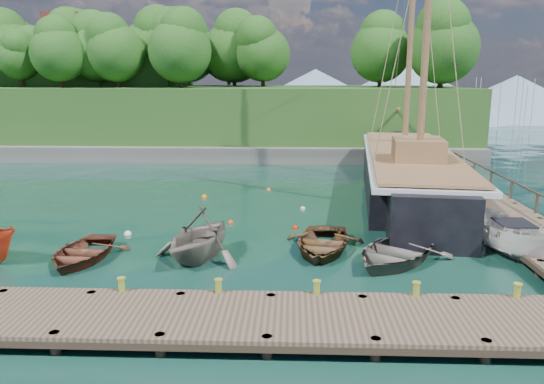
{
  "coord_description": "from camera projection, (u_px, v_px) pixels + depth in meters",
  "views": [
    {
      "loc": [
        1.22,
        -20.21,
        7.15
      ],
      "look_at": [
        0.33,
        2.89,
        2.0
      ],
      "focal_mm": 35.0,
      "sensor_mm": 36.0,
      "label": 1
    }
  ],
  "objects": [
    {
      "name": "dock_east",
      "position": [
        489.0,
        206.0,
        27.61
      ],
      "size": [
        3.2,
        24.0,
        1.1
      ],
      "color": "#47382C",
      "rests_on": "ground"
    },
    {
      "name": "distant_ridge",
      "position": [
        311.0,
        91.0,
        88.48
      ],
      "size": [
        117.0,
        40.0,
        10.0
      ],
      "color": "#728CA5",
      "rests_on": "ground"
    },
    {
      "name": "ground",
      "position": [
        261.0,
        256.0,
        21.31
      ],
      "size": [
        160.0,
        160.0,
        0.0
      ],
      "primitive_type": "plane",
      "color": "#113828",
      "rests_on": "ground"
    },
    {
      "name": "schooner",
      "position": [
        410.0,
        177.0,
        31.66
      ],
      "size": [
        7.47,
        28.18,
        20.78
      ],
      "rotation": [
        0.0,
        0.0,
        -0.11
      ],
      "color": "black",
      "rests_on": "ground"
    },
    {
      "name": "mooring_buoy_0",
      "position": [
        128.0,
        235.0,
        24.12
      ],
      "size": [
        0.34,
        0.34,
        0.34
      ],
      "primitive_type": "sphere",
      "color": "white",
      "rests_on": "ground"
    },
    {
      "name": "bollard_2",
      "position": [
        316.0,
        312.0,
        16.26
      ],
      "size": [
        0.26,
        0.26,
        0.45
      ],
      "primitive_type": "cylinder",
      "color": "olive",
      "rests_on": "ground"
    },
    {
      "name": "mooring_buoy_1",
      "position": [
        231.0,
        223.0,
        26.0
      ],
      "size": [
        0.3,
        0.3,
        0.3
      ],
      "primitive_type": "sphere",
      "color": "#D24D17",
      "rests_on": "ground"
    },
    {
      "name": "mooring_buoy_2",
      "position": [
        295.0,
        228.0,
        25.11
      ],
      "size": [
        0.29,
        0.29,
        0.29
      ],
      "primitive_type": "sphere",
      "color": "red",
      "rests_on": "ground"
    },
    {
      "name": "mooring_buoy_4",
      "position": [
        204.0,
        197.0,
        31.43
      ],
      "size": [
        0.35,
        0.35,
        0.35
      ],
      "primitive_type": "sphere",
      "color": "orange",
      "rests_on": "ground"
    },
    {
      "name": "mooring_buoy_5",
      "position": [
        269.0,
        190.0,
        33.36
      ],
      "size": [
        0.29,
        0.29,
        0.29
      ],
      "primitive_type": "sphere",
      "color": "orange",
      "rests_on": "ground"
    },
    {
      "name": "rowboat_0",
      "position": [
        82.0,
        260.0,
        20.87
      ],
      "size": [
        3.2,
        4.3,
        0.86
      ],
      "primitive_type": "imported",
      "rotation": [
        0.0,
        0.0,
        -0.06
      ],
      "color": "#5C2C1E",
      "rests_on": "ground"
    },
    {
      "name": "rowboat_2",
      "position": [
        322.0,
        251.0,
        21.96
      ],
      "size": [
        4.12,
        5.05,
        0.92
      ],
      "primitive_type": "imported",
      "rotation": [
        0.0,
        0.0,
        -0.23
      ],
      "color": "brown",
      "rests_on": "ground"
    },
    {
      "name": "dock_near",
      "position": [
        319.0,
        320.0,
        14.8
      ],
      "size": [
        20.0,
        3.2,
        1.1
      ],
      "color": "#47382C",
      "rests_on": "ground"
    },
    {
      "name": "bollard_1",
      "position": [
        219.0,
        311.0,
        16.37
      ],
      "size": [
        0.26,
        0.26,
        0.45
      ],
      "primitive_type": "cylinder",
      "color": "olive",
      "rests_on": "ground"
    },
    {
      "name": "bollard_4",
      "position": [
        515.0,
        316.0,
        16.03
      ],
      "size": [
        0.26,
        0.26,
        0.45
      ],
      "primitive_type": "cylinder",
      "color": "olive",
      "rests_on": "ground"
    },
    {
      "name": "rowboat_3",
      "position": [
        395.0,
        261.0,
        20.69
      ],
      "size": [
        5.74,
        6.03,
        1.02
      ],
      "primitive_type": "imported",
      "rotation": [
        0.0,
        0.0,
        -0.64
      ],
      "color": "#5C554D",
      "rests_on": "ground"
    },
    {
      "name": "bollard_3",
      "position": [
        415.0,
        314.0,
        16.15
      ],
      "size": [
        0.26,
        0.26,
        0.45
      ],
      "primitive_type": "cylinder",
      "color": "olive",
      "rests_on": "ground"
    },
    {
      "name": "cabin_boat_white",
      "position": [
        511.0,
        257.0,
        21.2
      ],
      "size": [
        3.04,
        5.07,
        1.84
      ],
      "primitive_type": "imported",
      "rotation": [
        0.0,
        0.0,
        0.28
      ],
      "color": "silver",
      "rests_on": "ground"
    },
    {
      "name": "mooring_buoy_3",
      "position": [
        303.0,
        209.0,
        28.69
      ],
      "size": [
        0.28,
        0.28,
        0.28
      ],
      "primitive_type": "sphere",
      "color": "silver",
      "rests_on": "ground"
    },
    {
      "name": "rowboat_1",
      "position": [
        200.0,
        259.0,
        20.98
      ],
      "size": [
        4.84,
        5.19,
        2.21
      ],
      "primitive_type": "imported",
      "rotation": [
        0.0,
        0.0,
        -0.35
      ],
      "color": "#72665C",
      "rests_on": "ground"
    },
    {
      "name": "bollard_0",
      "position": [
        123.0,
        309.0,
        16.48
      ],
      "size": [
        0.26,
        0.26,
        0.45
      ],
      "primitive_type": "cylinder",
      "color": "olive",
      "rests_on": "ground"
    },
    {
      "name": "rowboat_4",
      "position": [
        322.0,
        250.0,
        21.97
      ],
      "size": [
        3.29,
        4.46,
        0.89
      ],
      "primitive_type": "imported",
      "rotation": [
        0.0,
        0.0,
        -0.05
      ],
      "color": "#513618",
      "rests_on": "ground"
    },
    {
      "name": "headland",
      "position": [
        147.0,
        91.0,
        51.18
      ],
      "size": [
        51.0,
        19.31,
        12.9
      ],
      "color": "#474744",
      "rests_on": "ground"
    }
  ]
}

